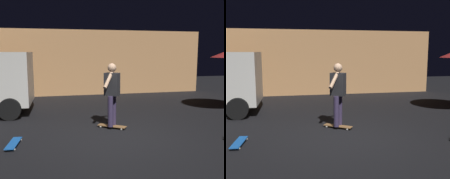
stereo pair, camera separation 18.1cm
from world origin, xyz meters
TOP-DOWN VIEW (x-y plane):
  - ground_plane at (0.00, 0.00)m, footprint 28.00×28.00m
  - low_building at (-0.80, 8.51)m, footprint 13.31×4.30m
  - skateboard_ridden at (0.05, 0.75)m, footprint 0.75×0.61m
  - skateboard_spare at (-2.34, -0.08)m, footprint 0.28×0.80m
  - skater at (0.05, 0.75)m, footprint 0.64×0.85m

SIDE VIEW (x-z plane):
  - ground_plane at x=0.00m, z-range 0.00..0.00m
  - skateboard_ridden at x=0.05m, z-range 0.02..0.09m
  - skateboard_spare at x=-2.34m, z-range 0.02..0.09m
  - skater at x=0.05m, z-range 0.20..1.87m
  - low_building at x=-0.80m, z-range 0.00..3.07m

